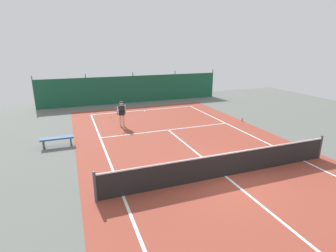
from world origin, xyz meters
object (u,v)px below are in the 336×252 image
(tennis_ball_midcourt, at_px, (111,117))
(parked_car, at_px, (170,87))
(tennis_player, at_px, (122,112))
(tennis_ball_by_sideline, at_px, (119,134))
(water_bottle, at_px, (242,120))
(tennis_net, at_px, (226,165))
(tennis_ball_near_player, at_px, (114,120))
(courtside_bench, at_px, (57,140))

(tennis_ball_midcourt, xyz_separation_m, parked_car, (7.24, 6.86, 0.81))
(tennis_player, relative_size, tennis_ball_by_sideline, 24.85)
(parked_car, bearing_deg, water_bottle, -85.33)
(tennis_net, xyz_separation_m, parked_car, (4.41, 17.45, 0.33))
(tennis_net, bearing_deg, water_bottle, 49.88)
(tennis_player, xyz_separation_m, tennis_ball_near_player, (-0.29, 1.60, -0.93))
(parked_car, distance_m, water_bottle, 11.05)
(parked_car, bearing_deg, tennis_player, -127.32)
(tennis_player, xyz_separation_m, tennis_ball_by_sideline, (-0.48, -1.51, -0.93))
(tennis_player, bearing_deg, parked_car, -118.55)
(tennis_player, bearing_deg, tennis_ball_by_sideline, 80.33)
(tennis_net, bearing_deg, parked_car, 75.82)
(tennis_ball_midcourt, relative_size, water_bottle, 0.28)
(tennis_net, bearing_deg, tennis_ball_near_player, 106.07)
(tennis_ball_near_player, relative_size, tennis_ball_midcourt, 1.00)
(water_bottle, bearing_deg, courtside_bench, -177.08)
(tennis_player, bearing_deg, courtside_bench, 38.73)
(tennis_ball_near_player, bearing_deg, courtside_bench, -132.31)
(tennis_ball_near_player, xyz_separation_m, parked_car, (7.21, 7.73, 0.81))
(tennis_ball_near_player, bearing_deg, tennis_ball_by_sideline, -93.56)
(water_bottle, bearing_deg, tennis_player, 168.26)
(tennis_ball_near_player, bearing_deg, water_bottle, -21.53)
(tennis_player, distance_m, parked_car, 11.61)
(tennis_player, relative_size, parked_car, 0.39)
(tennis_ball_by_sideline, bearing_deg, water_bottle, -1.01)
(tennis_ball_midcourt, bearing_deg, tennis_net, -75.04)
(tennis_player, distance_m, tennis_ball_by_sideline, 1.83)
(tennis_net, relative_size, water_bottle, 42.17)
(tennis_ball_midcourt, relative_size, parked_car, 0.02)
(tennis_player, xyz_separation_m, water_bottle, (7.96, -1.65, -0.84))
(tennis_net, relative_size, tennis_ball_by_sideline, 153.33)
(tennis_net, relative_size, tennis_player, 6.17)
(water_bottle, bearing_deg, tennis_net, -130.12)
(tennis_ball_near_player, relative_size, parked_car, 0.02)
(tennis_net, height_order, tennis_ball_by_sideline, tennis_net)
(tennis_ball_near_player, distance_m, tennis_ball_midcourt, 0.87)
(courtside_bench, bearing_deg, tennis_ball_by_sideline, 12.74)
(courtside_bench, bearing_deg, tennis_ball_near_player, 47.69)
(tennis_ball_by_sideline, xyz_separation_m, water_bottle, (8.44, -0.15, 0.09))
(tennis_ball_midcourt, distance_m, courtside_bench, 5.88)
(tennis_ball_by_sideline, distance_m, courtside_bench, 3.42)
(tennis_ball_midcourt, bearing_deg, tennis_ball_near_player, -88.12)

